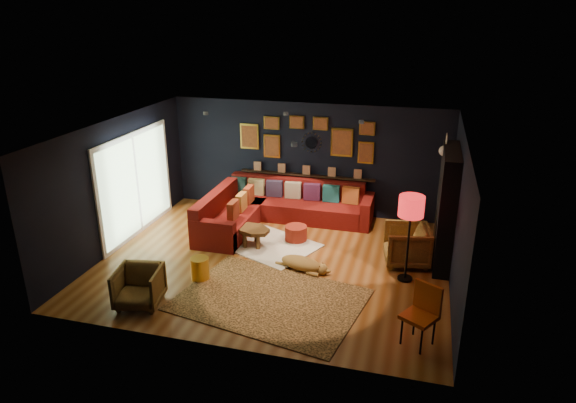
% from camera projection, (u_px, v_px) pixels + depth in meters
% --- Properties ---
extents(floor, '(6.50, 6.50, 0.00)m').
position_uv_depth(floor, '(274.00, 261.00, 9.91)').
color(floor, '#945B2B').
rests_on(floor, ground).
extents(room_walls, '(6.50, 6.50, 6.50)m').
position_uv_depth(room_walls, '(273.00, 183.00, 9.35)').
color(room_walls, black).
rests_on(room_walls, ground).
extents(sectional, '(3.41, 2.69, 0.86)m').
position_uv_depth(sectional, '(271.00, 210.00, 11.58)').
color(sectional, maroon).
rests_on(sectional, ground).
extents(ledge, '(3.20, 0.12, 0.04)m').
position_uv_depth(ledge, '(306.00, 175.00, 12.00)').
color(ledge, black).
rests_on(ledge, room_walls).
extents(gallery_wall, '(3.15, 0.04, 1.02)m').
position_uv_depth(gallery_wall, '(307.00, 138.00, 11.72)').
color(gallery_wall, gold).
rests_on(gallery_wall, room_walls).
extents(sunburst_mirror, '(0.47, 0.16, 0.47)m').
position_uv_depth(sunburst_mirror, '(312.00, 143.00, 11.74)').
color(sunburst_mirror, silver).
rests_on(sunburst_mirror, room_walls).
extents(fireplace, '(0.31, 1.60, 2.20)m').
position_uv_depth(fireplace, '(445.00, 211.00, 9.60)').
color(fireplace, black).
rests_on(fireplace, ground).
extents(deer_head, '(0.50, 0.28, 0.45)m').
position_uv_depth(deer_head, '(453.00, 151.00, 9.68)').
color(deer_head, white).
rests_on(deer_head, fireplace).
extents(sliding_door, '(0.06, 2.80, 2.20)m').
position_uv_depth(sliding_door, '(136.00, 184.00, 10.85)').
color(sliding_door, white).
rests_on(sliding_door, ground).
extents(ceiling_spots, '(3.30, 2.50, 0.06)m').
position_uv_depth(ceiling_spots, '(285.00, 122.00, 9.72)').
color(ceiling_spots, black).
rests_on(ceiling_spots, room_walls).
extents(shag_rug, '(2.34, 2.07, 0.03)m').
position_uv_depth(shag_rug, '(267.00, 244.00, 10.60)').
color(shag_rug, white).
rests_on(shag_rug, ground).
extents(leopard_rug, '(3.32, 2.65, 0.02)m').
position_uv_depth(leopard_rug, '(270.00, 300.00, 8.59)').
color(leopard_rug, '#BA7F46').
rests_on(leopard_rug, ground).
extents(coffee_table, '(0.91, 0.81, 0.37)m').
position_uv_depth(coffee_table, '(253.00, 232.00, 10.43)').
color(coffee_table, brown).
rests_on(coffee_table, shag_rug).
extents(pouf, '(0.46, 0.46, 0.30)m').
position_uv_depth(pouf, '(296.00, 233.00, 10.73)').
color(pouf, maroon).
rests_on(pouf, shag_rug).
extents(armchair_left, '(0.81, 0.78, 0.73)m').
position_uv_depth(armchair_left, '(139.00, 285.00, 8.34)').
color(armchair_left, '#C58D3A').
rests_on(armchair_left, ground).
extents(armchair_right, '(0.88, 0.92, 0.83)m').
position_uv_depth(armchair_right, '(407.00, 243.00, 9.70)').
color(armchair_right, '#C58D3A').
rests_on(armchair_right, ground).
extents(gold_stool, '(0.33, 0.33, 0.42)m').
position_uv_depth(gold_stool, '(200.00, 269.00, 9.20)').
color(gold_stool, gold).
rests_on(gold_stool, ground).
extents(orange_chair, '(0.60, 0.60, 0.93)m').
position_uv_depth(orange_chair, '(423.00, 310.00, 7.33)').
color(orange_chair, black).
rests_on(orange_chair, ground).
extents(floor_lamp, '(0.44, 0.44, 1.60)m').
position_uv_depth(floor_lamp, '(411.00, 210.00, 8.78)').
color(floor_lamp, black).
rests_on(floor_lamp, ground).
extents(dog, '(1.20, 0.79, 0.35)m').
position_uv_depth(dog, '(301.00, 261.00, 9.52)').
color(dog, '#A4763A').
rests_on(dog, leopard_rug).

